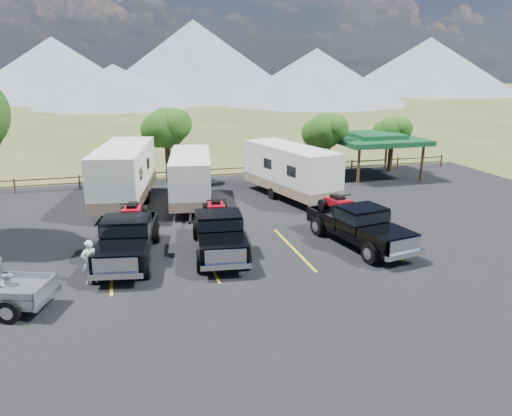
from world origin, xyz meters
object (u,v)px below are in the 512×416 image
object	(u,v)px
pavilion	(375,139)
rig_center	(219,230)
person_b	(1,281)
trailer_right	(290,171)
rig_left	(128,236)
trailer_left	(124,175)
person_a	(90,262)
trailer_center	(191,178)
rig_right	(358,224)

from	to	relation	value
pavilion	rig_center	size ratio (longest dim) A/B	0.97
person_b	rig_center	bearing A→B (deg)	-27.42
pavilion	rig_center	distance (m)	19.01
pavilion	rig_center	bearing A→B (deg)	-139.12
trailer_right	person_b	distance (m)	18.20
rig_left	trailer_right	xyz separation A→B (m)	(10.07, 7.70, 0.67)
rig_left	rig_center	distance (m)	3.92
rig_center	trailer_left	world-z (taller)	trailer_left
trailer_right	person_b	bearing A→B (deg)	-156.80
person_a	trailer_left	bearing A→B (deg)	-115.90
rig_center	trailer_right	xyz separation A→B (m)	(6.15, 7.94, 0.69)
trailer_center	trailer_right	xyz separation A→B (m)	(6.17, -0.12, 0.11)
rig_left	rig_right	bearing A→B (deg)	4.08
trailer_center	trailer_right	distance (m)	6.18
rig_center	pavilion	bearing A→B (deg)	47.66
pavilion	rig_right	size ratio (longest dim) A/B	0.95
rig_left	trailer_center	world-z (taller)	trailer_center
person_a	trailer_right	bearing A→B (deg)	-156.89
rig_center	person_b	bearing A→B (deg)	-152.38
pavilion	trailer_right	xyz separation A→B (m)	(-8.16, -4.46, -1.05)
rig_left	trailer_left	world-z (taller)	trailer_left
rig_right	rig_center	bearing A→B (deg)	161.94
trailer_center	pavilion	bearing A→B (deg)	26.30
trailer_left	person_a	bearing A→B (deg)	-86.82
pavilion	trailer_right	size ratio (longest dim) A/B	0.67
rig_right	trailer_left	xyz separation A→B (m)	(-10.18, 9.81, 0.82)
trailer_right	trailer_left	bearing A→B (deg)	159.75
rig_right	trailer_left	bearing A→B (deg)	125.51
pavilion	person_a	size ratio (longest dim) A/B	3.55
rig_left	person_b	size ratio (longest dim) A/B	3.54
trailer_right	pavilion	bearing A→B (deg)	14.26
rig_center	person_a	distance (m)	5.77
rig_center	rig_right	size ratio (longest dim) A/B	0.99
rig_center	rig_right	xyz separation A→B (m)	(6.37, -0.84, 0.00)
rig_center	rig_right	distance (m)	6.43
trailer_right	person_b	xyz separation A→B (m)	(-14.41, -11.08, -0.76)
rig_right	pavilion	bearing A→B (deg)	48.48
trailer_center	person_b	xyz separation A→B (m)	(-8.24, -11.21, -0.65)
rig_center	trailer_right	size ratio (longest dim) A/B	0.69
pavilion	rig_right	distance (m)	15.53
rig_center	rig_right	bearing A→B (deg)	-0.74
rig_left	trailer_left	bearing A→B (deg)	99.28
rig_center	trailer_center	distance (m)	8.08
person_b	rig_right	bearing A→B (deg)	-39.32
rig_right	person_a	xyz separation A→B (m)	(-11.79, -1.15, -0.13)
rig_center	trailer_right	bearing A→B (deg)	59.00
trailer_left	trailer_right	xyz separation A→B (m)	(9.95, -1.03, -0.13)
person_b	trailer_left	bearing A→B (deg)	21.50
rig_right	person_b	world-z (taller)	rig_right
rig_left	trailer_right	distance (m)	12.69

